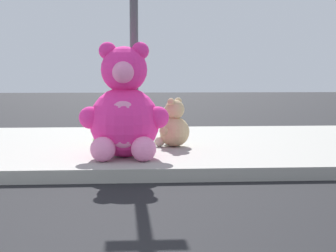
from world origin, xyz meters
TOP-DOWN VIEW (x-y plane):
  - sidewalk at (0.00, 5.20)m, footprint 28.00×4.40m
  - sign_pole at (1.00, 4.40)m, footprint 0.56×0.11m
  - plush_pink_large at (0.88, 3.81)m, footprint 1.08×0.94m
  - plush_lavender at (1.10, 5.34)m, footprint 0.34×0.37m
  - plush_tan at (1.54, 4.71)m, footprint 0.49×0.47m
  - plush_lime at (0.60, 4.95)m, footprint 0.37×0.37m

SIDE VIEW (x-z plane):
  - sidewalk at x=0.00m, z-range 0.00..0.15m
  - plush_lavender at x=1.10m, z-range 0.10..0.59m
  - plush_lime at x=0.60m, z-range 0.10..0.62m
  - plush_tan at x=1.54m, z-range 0.08..0.76m
  - plush_pink_large at x=0.88m, z-range 0.01..1.40m
  - sign_pole at x=1.00m, z-range 0.25..3.45m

